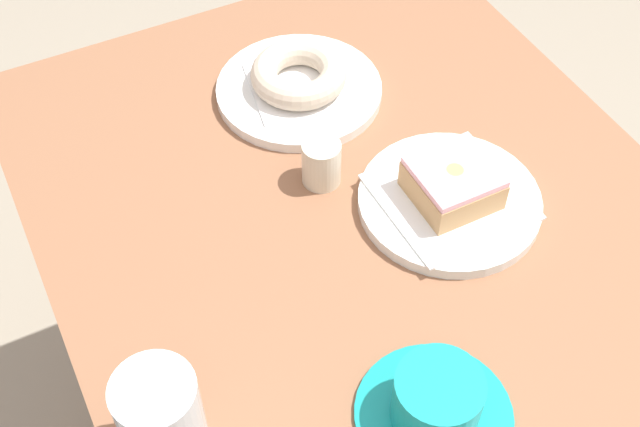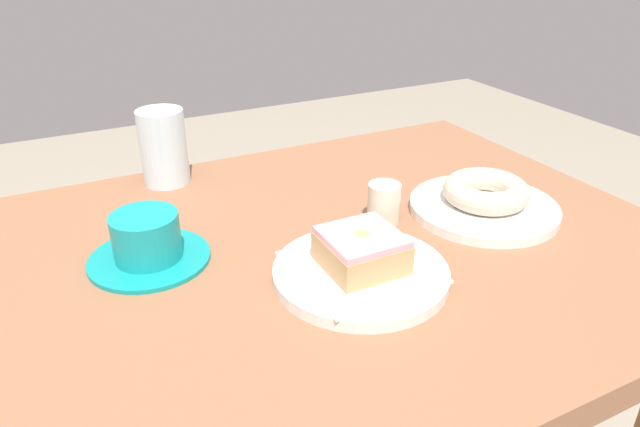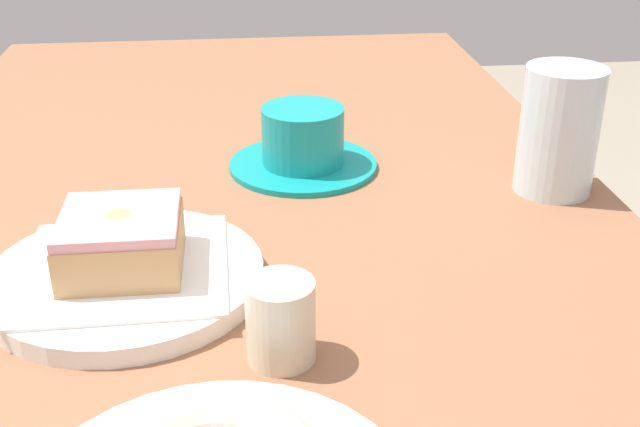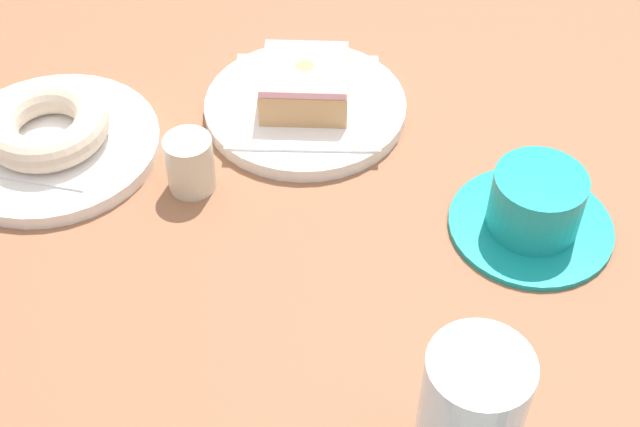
# 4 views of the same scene
# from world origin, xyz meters

# --- Properties ---
(table) EXTENTS (1.28, 0.73, 0.75)m
(table) POSITION_xyz_m (0.00, 0.00, 0.68)
(table) COLOR #8E5D40
(table) RESTS_ON ground_plane
(plate_glazed_square) EXTENTS (0.22, 0.22, 0.02)m
(plate_glazed_square) POSITION_xyz_m (0.15, -0.09, 0.76)
(plate_glazed_square) COLOR white
(plate_glazed_square) RESTS_ON table
(napkin_glazed_square) EXTENTS (0.16, 0.16, 0.00)m
(napkin_glazed_square) POSITION_xyz_m (0.15, -0.09, 0.77)
(napkin_glazed_square) COLOR white
(napkin_glazed_square) RESTS_ON plate_glazed_square
(donut_glazed_square) EXTENTS (0.09, 0.09, 0.04)m
(donut_glazed_square) POSITION_xyz_m (0.15, -0.09, 0.79)
(donut_glazed_square) COLOR tan
(donut_glazed_square) RESTS_ON napkin_glazed_square
(water_glass) EXTENTS (0.08, 0.08, 0.12)m
(water_glass) POSITION_xyz_m (0.01, 0.31, 0.81)
(water_glass) COLOR silver
(water_glass) RESTS_ON table
(coffee_cup) EXTENTS (0.16, 0.16, 0.07)m
(coffee_cup) POSITION_xyz_m (-0.07, 0.07, 0.78)
(coffee_cup) COLOR teal
(coffee_cup) RESTS_ON table
(sugar_jar) EXTENTS (0.05, 0.05, 0.06)m
(sugar_jar) POSITION_xyz_m (0.26, 0.02, 0.78)
(sugar_jar) COLOR beige
(sugar_jar) RESTS_ON table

